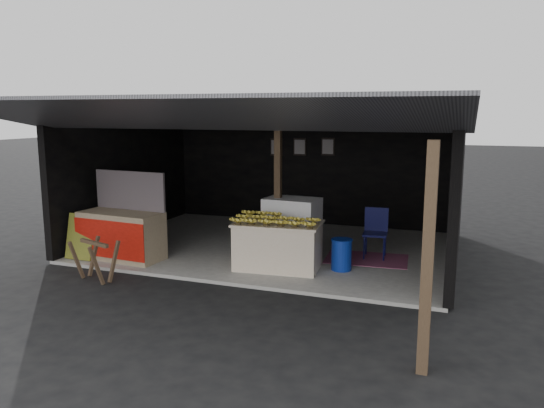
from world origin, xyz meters
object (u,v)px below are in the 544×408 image
at_px(white_crate, 292,227).
at_px(plastic_chair, 376,228).
at_px(banana_table, 278,245).
at_px(sawhorse, 95,256).
at_px(neighbor_stall, 122,233).
at_px(water_barrel, 342,255).

distance_m(white_crate, plastic_chair, 1.58).
height_order(banana_table, plastic_chair, plastic_chair).
bearing_deg(sawhorse, white_crate, 59.95).
bearing_deg(plastic_chair, white_crate, -167.55).
relative_size(white_crate, sawhorse, 1.47).
relative_size(banana_table, plastic_chair, 1.69).
xyz_separation_m(neighbor_stall, water_barrel, (4.02, 0.69, -0.23)).
distance_m(banana_table, plastic_chair, 2.00).
distance_m(neighbor_stall, sawhorse, 1.19).
xyz_separation_m(white_crate, neighbor_stall, (-2.92, -1.29, -0.07)).
xyz_separation_m(banana_table, sawhorse, (-2.66, -1.55, -0.05)).
distance_m(neighbor_stall, plastic_chair, 4.76).
height_order(sawhorse, water_barrel, sawhorse).
relative_size(banana_table, white_crate, 1.42).
height_order(banana_table, sawhorse, banana_table).
bearing_deg(sawhorse, neighbor_stall, 121.40).
distance_m(water_barrel, plastic_chair, 1.17).
height_order(sawhorse, plastic_chair, plastic_chair).
xyz_separation_m(water_barrel, plastic_chair, (0.41, 1.05, 0.29)).
height_order(neighbor_stall, water_barrel, neighbor_stall).
bearing_deg(water_barrel, white_crate, 151.48).
bearing_deg(banana_table, white_crate, 86.87).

